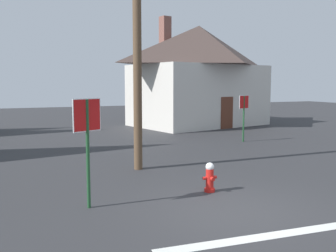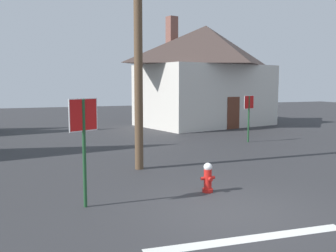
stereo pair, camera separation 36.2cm
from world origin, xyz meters
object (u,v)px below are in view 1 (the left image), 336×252
fire_hydrant (210,177)px  stop_sign_far (244,109)px  utility_pole (137,10)px  stop_sign_near (87,130)px  house (199,74)px

fire_hydrant → stop_sign_far: size_ratio=0.35×
utility_pole → stop_sign_near: bearing=-124.8°
stop_sign_near → stop_sign_far: (8.97, 7.00, -0.21)m
stop_sign_near → fire_hydrant: size_ratio=3.22×
utility_pole → stop_sign_far: size_ratio=4.41×
stop_sign_near → house: size_ratio=0.25×
house → stop_sign_far: bearing=-101.2°
fire_hydrant → stop_sign_near: bearing=-179.0°
stop_sign_far → house: 7.97m
fire_hydrant → stop_sign_far: bearing=50.3°
fire_hydrant → utility_pole: size_ratio=0.08×
stop_sign_near → house: 18.04m
stop_sign_near → fire_hydrant: (3.19, 0.05, -1.41)m
stop_sign_near → fire_hydrant: stop_sign_near is taller
stop_sign_near → stop_sign_far: size_ratio=1.11×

